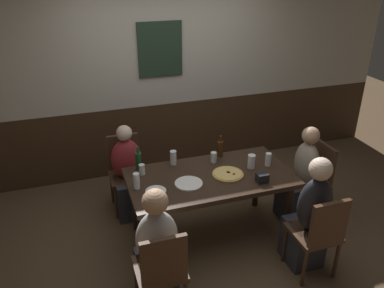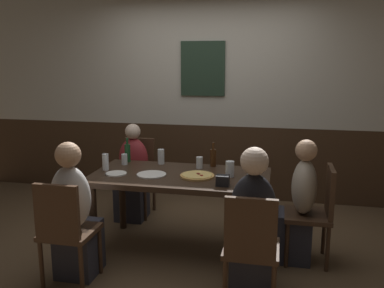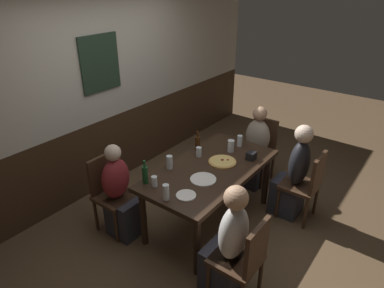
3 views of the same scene
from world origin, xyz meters
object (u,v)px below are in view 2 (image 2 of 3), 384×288
object	(u,v)px
pint_glass_amber	(230,170)
tumbler_water	(199,163)
person_left_far	(133,179)
pizza	(197,176)
person_head_east	(297,211)
chair_left_far	(137,172)
plate_white_small	(116,174)
pint_glass_stout	(161,157)
plate_white_large	(151,175)
dining_table	(180,183)
person_right_near	(253,235)
person_left_near	(75,221)
beer_bottle_green	(128,152)
highball_clear	(105,163)
pint_glass_pale	(250,171)
chair_left_near	(65,228)
beer_bottle_brown	(213,157)
chair_right_near	(251,245)
beer_glass_half	(124,160)
chair_head_east	(317,209)
condiment_caddy	(223,180)

from	to	relation	value
pint_glass_amber	tumbler_water	bearing A→B (deg)	144.59
person_left_far	pizza	bearing A→B (deg)	-39.01
person_head_east	chair_left_far	bearing A→B (deg)	154.82
pizza	plate_white_small	world-z (taller)	pizza
pizza	pint_glass_stout	size ratio (longest dim) A/B	2.06
chair_left_far	plate_white_large	size ratio (longest dim) A/B	3.24
chair_left_far	person_head_east	size ratio (longest dim) A/B	0.79
dining_table	person_right_near	world-z (taller)	person_right_near
dining_table	pint_glass_stout	xyz separation A→B (m)	(-0.28, 0.35, 0.15)
person_left_near	beer_bottle_green	bearing A→B (deg)	85.90
highball_clear	pint_glass_pale	bearing A→B (deg)	0.61
chair_left_near	plate_white_small	size ratio (longest dim) A/B	4.51
beer_bottle_brown	person_right_near	bearing A→B (deg)	-65.71
chair_left_near	tumbler_water	bearing A→B (deg)	52.11
dining_table	highball_clear	size ratio (longest dim) A/B	10.37
chair_left_near	tumbler_water	distance (m)	1.43
pint_glass_amber	plate_white_large	size ratio (longest dim) A/B	0.53
pizza	tumbler_water	size ratio (longest dim) A/B	2.75
dining_table	person_left_far	bearing A→B (deg)	136.76
chair_right_near	beer_bottle_brown	bearing A→B (deg)	111.37
beer_glass_half	plate_white_small	xyz separation A→B (m)	(0.06, -0.36, -0.04)
chair_left_near	chair_head_east	bearing A→B (deg)	23.32
chair_head_east	plate_white_small	bearing A→B (deg)	-176.34
beer_bottle_green	condiment_caddy	bearing A→B (deg)	-29.72
person_right_near	pint_glass_stout	size ratio (longest dim) A/B	7.78
highball_clear	beer_bottle_green	size ratio (longest dim) A/B	0.62
plate_white_small	pint_glass_stout	bearing A→B (deg)	56.97
chair_head_east	highball_clear	size ratio (longest dim) A/B	5.54
person_left_near	pint_glass_stout	xyz separation A→B (m)	(0.44, 1.03, 0.32)
pint_glass_pale	condiment_caddy	bearing A→B (deg)	-127.52
beer_glass_half	pizza	bearing A→B (deg)	-19.37
chair_right_near	plate_white_small	xyz separation A→B (m)	(-1.31, 0.73, 0.25)
person_head_east	plate_white_small	bearing A→B (deg)	-175.98
tumbler_water	pint_glass_pale	world-z (taller)	pint_glass_pale
dining_table	beer_bottle_green	world-z (taller)	beer_bottle_green
chair_left_near	plate_white_large	world-z (taller)	chair_left_near
beer_bottle_brown	condiment_caddy	bearing A→B (deg)	-73.56
pint_glass_pale	plate_white_large	xyz separation A→B (m)	(-0.90, -0.09, -0.06)
pint_glass_pale	plate_white_small	bearing A→B (deg)	-174.09
chair_left_far	pint_glass_pale	world-z (taller)	same
pizza	person_left_near	bearing A→B (deg)	-144.48
person_left_near	plate_white_small	bearing A→B (deg)	76.27
plate_white_large	person_left_far	bearing A→B (deg)	121.74
pint_glass_pale	person_right_near	bearing A→B (deg)	-83.75
dining_table	beer_glass_half	world-z (taller)	beer_glass_half
person_left_near	pint_glass_amber	xyz separation A→B (m)	(1.19, 0.71, 0.31)
beer_glass_half	plate_white_large	bearing A→B (deg)	-39.68
highball_clear	chair_head_east	bearing A→B (deg)	0.10
pint_glass_pale	chair_right_near	bearing A→B (deg)	-84.91
chair_right_near	chair_left_near	world-z (taller)	same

